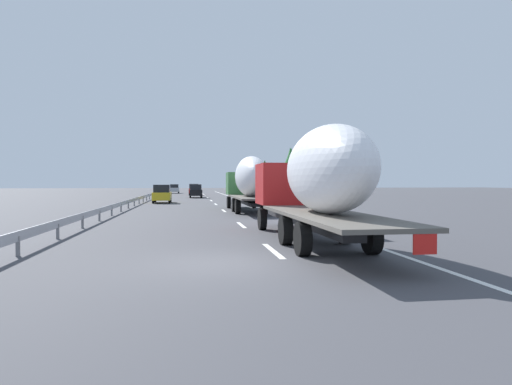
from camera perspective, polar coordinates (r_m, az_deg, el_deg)
ground_plane at (r=52.12m, az=-7.63°, el=-1.16°), size 260.00×260.00×0.00m
lane_stripe_0 at (r=14.49m, az=2.20°, el=-7.50°), size 3.20×0.20×0.01m
lane_stripe_1 at (r=23.13m, az=-1.90°, el=-4.20°), size 3.20×0.20×0.01m
lane_stripe_2 at (r=34.83m, az=-4.17°, el=-2.36°), size 3.20×0.20×0.01m
lane_stripe_3 at (r=45.40m, az=-5.21°, el=-1.51°), size 3.20×0.20×0.01m
lane_stripe_4 at (r=54.40m, az=-5.77°, el=-1.05°), size 3.20×0.20×0.01m
lane_stripe_5 at (r=65.39m, az=-6.25°, el=-0.65°), size 3.20×0.20×0.01m
lane_stripe_6 at (r=77.23m, az=-6.62°, el=-0.36°), size 3.20×0.20×0.01m
lane_stripe_7 at (r=87.03m, az=-6.84°, el=-0.17°), size 3.20×0.20×0.01m
lane_stripe_8 at (r=81.50m, az=-6.72°, el=-0.27°), size 3.20×0.20×0.01m
edge_line_right at (r=57.47m, az=-2.22°, el=-0.92°), size 110.00×0.20×0.01m
truck_lead at (r=33.69m, az=-0.96°, el=1.58°), size 13.20×2.55×4.14m
truck_trailing at (r=16.06m, az=7.62°, el=1.73°), size 13.98×2.55×4.09m
car_silver_hatch at (r=92.62m, az=-10.45°, el=0.48°), size 4.63×1.86×1.86m
car_red_compact at (r=78.84m, az=-8.03°, el=0.38°), size 4.47×1.77×1.99m
car_black_suv at (r=65.31m, az=-7.77°, el=0.19°), size 4.65×1.82×1.95m
car_yellow_coupe at (r=49.19m, az=-12.01°, el=-0.17°), size 4.28×1.91×1.98m
road_sign at (r=59.09m, az=-1.23°, el=1.37°), size 0.10×0.90×3.34m
tree_0 at (r=58.42m, az=4.43°, el=3.27°), size 3.05×3.05×6.83m
tree_1 at (r=47.12m, az=4.53°, el=3.17°), size 3.50×3.50×5.91m
tree_2 at (r=64.08m, az=1.14°, el=2.34°), size 3.27×3.27×5.46m
guardrail_median at (r=55.33m, az=-13.91°, el=-0.44°), size 94.00×0.10×0.76m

